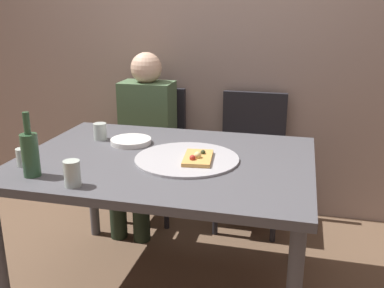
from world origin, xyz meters
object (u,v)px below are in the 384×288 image
object	(u,v)px
tumbler_near	(100,131)
pizza_tray	(187,159)
pizza_slice_last	(198,158)
chair_right	(251,151)
wine_bottle	(30,153)
wine_glass	(23,157)
chair_left	(151,144)
plate_stack	(131,141)
dining_table	(166,172)
tumbler_far	(72,173)
guest_in_sweater	(144,132)

from	to	relation	value
tumbler_near	pizza_tray	bearing A→B (deg)	-20.93
pizza_slice_last	tumbler_near	world-z (taller)	tumbler_near
chair_right	pizza_tray	bearing A→B (deg)	77.39
tumbler_near	wine_bottle	bearing A→B (deg)	-94.98
wine_glass	chair_left	bearing A→B (deg)	80.30
plate_stack	chair_right	distance (m)	0.97
wine_bottle	chair_left	size ratio (longest dim) A/B	0.32
dining_table	chair_left	bearing A→B (deg)	113.43
pizza_tray	wine_glass	xyz separation A→B (m)	(-0.71, -0.26, 0.04)
pizza_tray	chair_right	bearing A→B (deg)	77.39
pizza_tray	pizza_slice_last	size ratio (longest dim) A/B	2.14
tumbler_far	chair_right	xyz separation A→B (m)	(0.58, 1.35, -0.30)
pizza_slice_last	wine_bottle	size ratio (longest dim) A/B	0.82
pizza_tray	chair_left	distance (m)	1.09
pizza_tray	wine_bottle	size ratio (longest dim) A/B	1.76
pizza_tray	tumbler_far	bearing A→B (deg)	-131.60
pizza_tray	tumbler_near	world-z (taller)	tumbler_near
wine_glass	tumbler_far	bearing A→B (deg)	-25.41
tumbler_far	chair_left	distance (m)	1.39
wine_glass	guest_in_sweater	distance (m)	1.07
tumbler_near	pizza_slice_last	bearing A→B (deg)	-20.68
dining_table	plate_stack	xyz separation A→B (m)	(-0.25, 0.17, 0.09)
tumbler_far	guest_in_sweater	bearing A→B (deg)	96.52
chair_left	chair_right	distance (m)	0.72
pizza_tray	plate_stack	distance (m)	0.40
pizza_slice_last	chair_right	bearing A→B (deg)	81.05
pizza_slice_last	chair_right	xyz separation A→B (m)	(0.15, 0.95, -0.26)
pizza_tray	plate_stack	bearing A→B (deg)	153.44
guest_in_sweater	pizza_slice_last	bearing A→B (deg)	125.52
chair_right	pizza_slice_last	bearing A→B (deg)	81.05
wine_bottle	chair_right	xyz separation A→B (m)	(0.81, 1.29, -0.35)
chair_right	dining_table	bearing A→B (deg)	70.91
tumbler_near	tumbler_far	size ratio (longest dim) A/B	0.84
tumbler_near	plate_stack	xyz separation A→B (m)	(0.19, -0.03, -0.03)
dining_table	plate_stack	world-z (taller)	plate_stack
tumbler_near	tumbler_far	world-z (taller)	tumbler_far
dining_table	pizza_slice_last	xyz separation A→B (m)	(0.17, -0.03, 0.10)
tumbler_far	chair_right	size ratio (longest dim) A/B	0.12
wine_glass	chair_right	distance (m)	1.53
tumbler_far	plate_stack	xyz separation A→B (m)	(0.02, 0.60, -0.04)
wine_bottle	tumbler_near	bearing A→B (deg)	85.02
chair_left	chair_right	world-z (taller)	same
wine_glass	plate_stack	world-z (taller)	wine_glass
plate_stack	guest_in_sweater	bearing A→B (deg)	104.25
chair_right	guest_in_sweater	distance (m)	0.75
tumbler_near	tumbler_far	distance (m)	0.66
dining_table	plate_stack	distance (m)	0.31
pizza_slice_last	tumbler_near	distance (m)	0.65
plate_stack	guest_in_sweater	distance (m)	0.63
dining_table	pizza_tray	distance (m)	0.14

